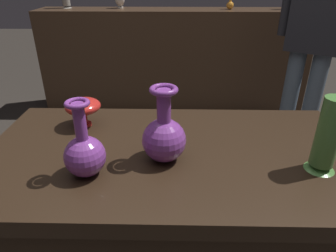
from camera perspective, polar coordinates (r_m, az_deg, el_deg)
display_plinth at (r=1.22m, az=0.59°, el=-20.51°), size 1.20×0.64×0.80m
back_display_shelf at (r=3.13m, az=1.12°, el=12.21°), size 2.60×0.40×0.99m
vase_centerpiece at (r=0.88m, az=-0.76°, el=-1.96°), size 0.13×0.13×0.23m
vase_tall_behind at (r=1.13m, az=-15.80°, el=3.52°), size 0.13×0.13×0.10m
vase_left_accent at (r=0.86m, az=-15.54°, el=-4.88°), size 0.11×0.11×0.22m
vase_right_accent at (r=0.93m, az=27.97°, el=-1.91°), size 0.08×0.08×0.22m
shelf_vase_right at (r=3.08m, az=11.69°, el=21.66°), size 0.07×0.07×0.13m
visitor_near_right at (r=2.21m, az=26.38°, el=16.83°), size 0.41×0.32×1.70m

